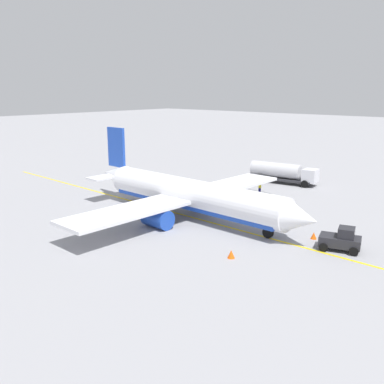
{
  "coord_description": "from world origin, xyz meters",
  "views": [
    {
      "loc": [
        31.2,
        -35.45,
        14.37
      ],
      "look_at": [
        0.0,
        0.0,
        3.0
      ],
      "focal_mm": 40.14,
      "sensor_mm": 36.0,
      "label": 1
    }
  ],
  "objects_px": {
    "safety_cone_wingtip": "(314,236)",
    "refueling_worker": "(260,188)",
    "airplane": "(189,195)",
    "fuel_tanker": "(282,172)",
    "safety_cone_nose": "(231,254)",
    "pushback_tug": "(341,240)"
  },
  "relations": [
    {
      "from": "safety_cone_wingtip",
      "to": "refueling_worker",
      "type": "bearing_deg",
      "value": 138.77
    },
    {
      "from": "safety_cone_wingtip",
      "to": "airplane",
      "type": "bearing_deg",
      "value": -170.26
    },
    {
      "from": "fuel_tanker",
      "to": "refueling_worker",
      "type": "bearing_deg",
      "value": -81.26
    },
    {
      "from": "airplane",
      "to": "safety_cone_nose",
      "type": "bearing_deg",
      "value": -31.76
    },
    {
      "from": "pushback_tug",
      "to": "refueling_worker",
      "type": "bearing_deg",
      "value": 141.95
    },
    {
      "from": "fuel_tanker",
      "to": "safety_cone_wingtip",
      "type": "relative_size",
      "value": 17.27
    },
    {
      "from": "fuel_tanker",
      "to": "pushback_tug",
      "type": "xyz_separation_m",
      "value": [
        18.73,
        -21.92,
        -0.73
      ]
    },
    {
      "from": "fuel_tanker",
      "to": "refueling_worker",
      "type": "xyz_separation_m",
      "value": [
        1.27,
        -8.25,
        -0.91
      ]
    },
    {
      "from": "fuel_tanker",
      "to": "refueling_worker",
      "type": "height_order",
      "value": "fuel_tanker"
    },
    {
      "from": "safety_cone_nose",
      "to": "fuel_tanker",
      "type": "bearing_deg",
      "value": 112.3
    },
    {
      "from": "safety_cone_nose",
      "to": "safety_cone_wingtip",
      "type": "distance_m",
      "value": 9.88
    },
    {
      "from": "airplane",
      "to": "fuel_tanker",
      "type": "distance_m",
      "value": 23.22
    },
    {
      "from": "refueling_worker",
      "to": "safety_cone_nose",
      "type": "bearing_deg",
      "value": -63.12
    },
    {
      "from": "fuel_tanker",
      "to": "refueling_worker",
      "type": "distance_m",
      "value": 8.39
    },
    {
      "from": "airplane",
      "to": "refueling_worker",
      "type": "height_order",
      "value": "airplane"
    },
    {
      "from": "fuel_tanker",
      "to": "safety_cone_nose",
      "type": "xyz_separation_m",
      "value": [
        12.33,
        -30.08,
        -1.37
      ]
    },
    {
      "from": "fuel_tanker",
      "to": "airplane",
      "type": "bearing_deg",
      "value": -87.07
    },
    {
      "from": "airplane",
      "to": "fuel_tanker",
      "type": "relative_size",
      "value": 2.79
    },
    {
      "from": "pushback_tug",
      "to": "safety_cone_wingtip",
      "type": "relative_size",
      "value": 6.03
    },
    {
      "from": "pushback_tug",
      "to": "refueling_worker",
      "type": "distance_m",
      "value": 22.18
    },
    {
      "from": "airplane",
      "to": "safety_cone_wingtip",
      "type": "bearing_deg",
      "value": 9.74
    },
    {
      "from": "airplane",
      "to": "refueling_worker",
      "type": "xyz_separation_m",
      "value": [
        0.08,
        14.93,
        -1.73
      ]
    }
  ]
}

